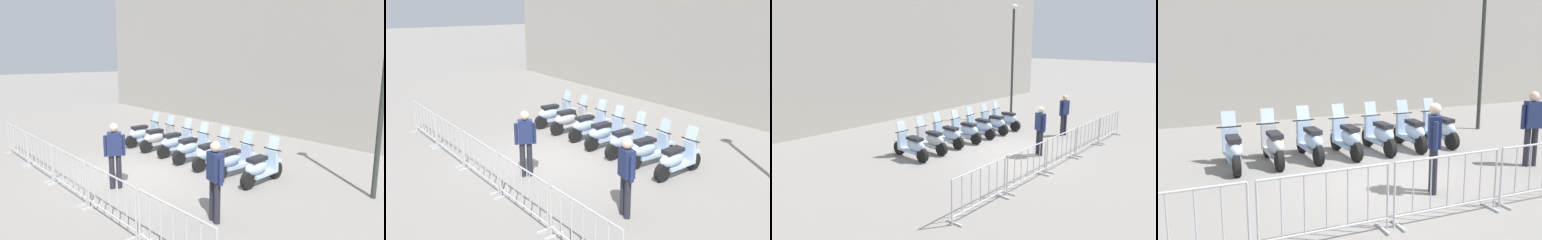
% 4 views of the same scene
% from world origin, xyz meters
% --- Properties ---
extents(ground_plane, '(120.00, 120.00, 0.00)m').
position_xyz_m(ground_plane, '(0.00, 0.00, 0.00)').
color(ground_plane, gray).
extents(motorcycle_0, '(0.56, 1.73, 1.24)m').
position_xyz_m(motorcycle_0, '(-2.97, 1.76, 0.45)').
color(motorcycle_0, black).
rests_on(motorcycle_0, ground).
extents(motorcycle_1, '(0.56, 1.73, 1.24)m').
position_xyz_m(motorcycle_1, '(-2.06, 1.89, 0.45)').
color(motorcycle_1, black).
rests_on(motorcycle_1, ground).
extents(motorcycle_2, '(0.59, 1.72, 1.24)m').
position_xyz_m(motorcycle_2, '(-1.14, 2.05, 0.45)').
color(motorcycle_2, black).
rests_on(motorcycle_2, ground).
extents(motorcycle_3, '(0.60, 1.72, 1.24)m').
position_xyz_m(motorcycle_3, '(-0.21, 2.06, 0.45)').
color(motorcycle_3, black).
rests_on(motorcycle_3, ground).
extents(motorcycle_4, '(0.58, 1.73, 1.24)m').
position_xyz_m(motorcycle_4, '(0.71, 2.17, 0.45)').
color(motorcycle_4, black).
rests_on(motorcycle_4, ground).
extents(motorcycle_5, '(0.56, 1.72, 1.24)m').
position_xyz_m(motorcycle_5, '(1.62, 2.23, 0.45)').
color(motorcycle_5, black).
rests_on(motorcycle_5, ground).
extents(motorcycle_6, '(0.60, 1.72, 1.24)m').
position_xyz_m(motorcycle_6, '(2.55, 2.36, 0.45)').
color(motorcycle_6, black).
rests_on(motorcycle_6, ground).
extents(barrier_segment_0, '(2.01, 0.63, 1.07)m').
position_xyz_m(barrier_segment_0, '(-3.97, -2.48, 0.52)').
color(barrier_segment_0, '#B2B5B7').
rests_on(barrier_segment_0, ground).
extents(barrier_segment_1, '(2.01, 0.63, 1.07)m').
position_xyz_m(barrier_segment_1, '(-1.88, -2.26, 0.52)').
color(barrier_segment_1, '#B2B5B7').
rests_on(barrier_segment_1, ground).
extents(barrier_segment_2, '(2.01, 0.63, 1.07)m').
position_xyz_m(barrier_segment_2, '(0.21, -2.04, 0.52)').
color(barrier_segment_2, '#B2B5B7').
rests_on(barrier_segment_2, ground).
extents(barrier_segment_3, '(2.01, 0.63, 1.07)m').
position_xyz_m(barrier_segment_3, '(2.30, -1.83, 0.52)').
color(barrier_segment_3, '#B2B5B7').
rests_on(barrier_segment_3, ground).
extents(barrier_segment_4, '(2.01, 0.63, 1.07)m').
position_xyz_m(barrier_segment_4, '(4.39, -1.61, 0.52)').
color(barrier_segment_4, '#B2B5B7').
rests_on(barrier_segment_4, ground).
extents(officer_near_row_end, '(0.34, 0.51, 1.73)m').
position_xyz_m(officer_near_row_end, '(0.55, -0.93, 0.98)').
color(officer_near_row_end, '#23232D').
rests_on(officer_near_row_end, ground).
extents(officer_mid_plaza, '(0.54, 0.27, 1.73)m').
position_xyz_m(officer_mid_plaza, '(3.54, -0.04, 0.98)').
color(officer_mid_plaza, '#23232D').
rests_on(officer_mid_plaza, ground).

